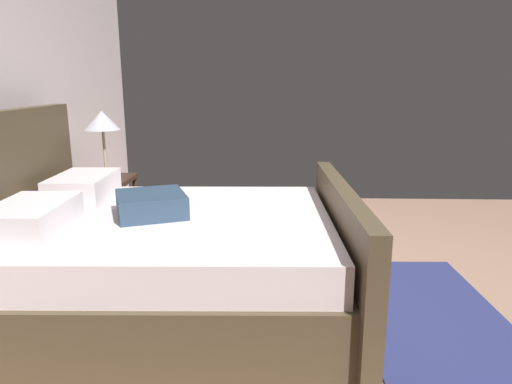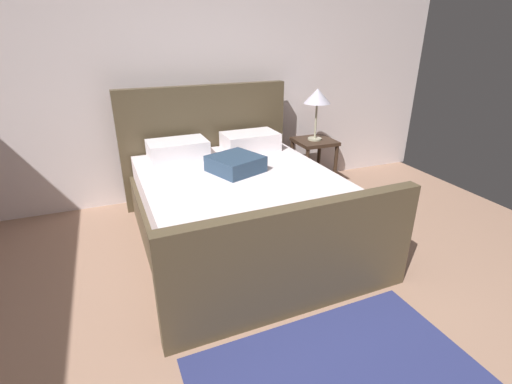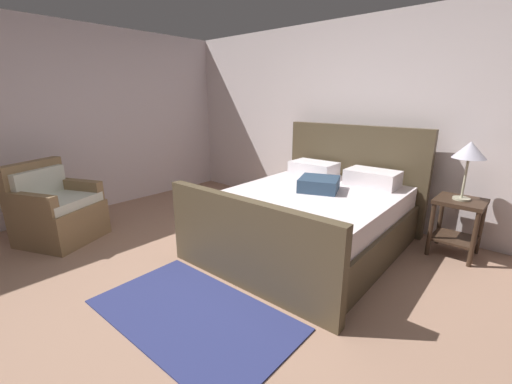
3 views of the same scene
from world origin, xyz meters
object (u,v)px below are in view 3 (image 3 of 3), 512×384
bed (312,215)px  armchair (56,211)px  table_lamp_right (470,152)px  nightstand_right (458,218)px

bed → armchair: 2.89m
bed → table_lamp_right: 1.64m
nightstand_right → table_lamp_right: bearing=26.6°
bed → nightstand_right: bed is taller
table_lamp_right → armchair: (-3.49, -2.61, -0.73)m
table_lamp_right → armchair: table_lamp_right is taller
table_lamp_right → armchair: bearing=-143.2°
bed → nightstand_right: (1.22, 0.81, 0.05)m
nightstand_right → armchair: armchair is taller
bed → nightstand_right: size_ratio=3.69×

